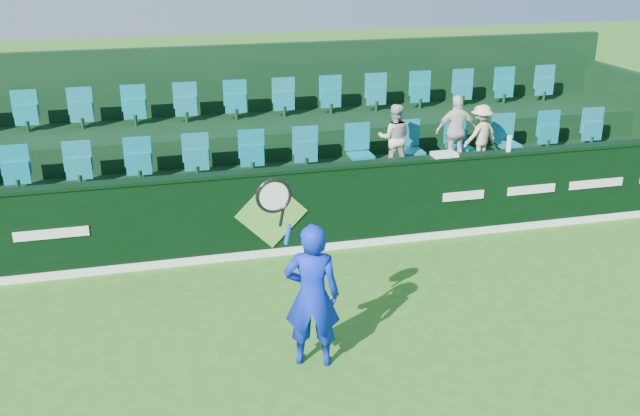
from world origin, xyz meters
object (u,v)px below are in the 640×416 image
object	(u,v)px
tennis_player	(312,294)
drinks_bottle	(509,143)
spectator_left	(394,138)
spectator_right	(481,135)
spectator_middle	(457,131)
towel	(444,154)

from	to	relation	value
tennis_player	drinks_bottle	world-z (taller)	tennis_player
spectator_left	spectator_right	bearing A→B (deg)	-164.07
spectator_left	spectator_middle	world-z (taller)	spectator_middle
tennis_player	towel	world-z (taller)	tennis_player
towel	drinks_bottle	xyz separation A→B (m)	(1.10, 0.00, 0.10)
spectator_right	spectator_left	bearing A→B (deg)	-16.84
spectator_middle	towel	distance (m)	1.33
spectator_middle	spectator_right	xyz separation A→B (m)	(0.46, 0.00, -0.09)
tennis_player	spectator_left	xyz separation A→B (m)	(2.46, 4.16, 0.50)
tennis_player	spectator_left	world-z (taller)	tennis_player
tennis_player	spectator_left	size ratio (longest dim) A/B	2.02
spectator_left	spectator_middle	bearing A→B (deg)	-164.07
tennis_player	towel	distance (m)	4.21
spectator_middle	drinks_bottle	size ratio (longest dim) A/B	4.90
spectator_left	drinks_bottle	bearing A→B (deg)	159.58
spectator_middle	spectator_right	distance (m)	0.47
spectator_middle	spectator_right	bearing A→B (deg)	-172.33
tennis_player	spectator_middle	xyz separation A→B (m)	(3.59, 4.16, 0.55)
spectator_right	spectator_middle	bearing A→B (deg)	-16.84
tennis_player	drinks_bottle	size ratio (longest dim) A/B	9.19
tennis_player	drinks_bottle	bearing A→B (deg)	37.36
tennis_player	spectator_middle	world-z (taller)	tennis_player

